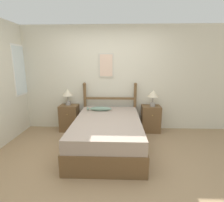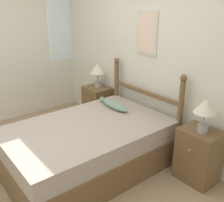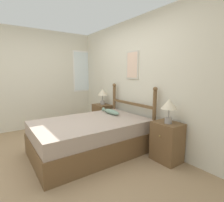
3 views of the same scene
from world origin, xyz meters
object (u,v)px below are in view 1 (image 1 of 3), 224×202
(table_lamp_left, at_px, (68,94))
(table_lamp_right, at_px, (153,95))
(fish_pillow, at_px, (100,109))
(nightstand_left, at_px, (69,118))
(nightstand_right, at_px, (151,119))
(bed, at_px, (108,133))

(table_lamp_left, xyz_separation_m, table_lamp_right, (2.07, -0.06, 0.00))
(table_lamp_left, distance_m, fish_pillow, 0.92)
(nightstand_left, bearing_deg, nightstand_right, 0.00)
(bed, relative_size, table_lamp_right, 5.11)
(nightstand_right, bearing_deg, fish_pillow, -167.45)
(bed, bearing_deg, table_lamp_right, 39.04)
(bed, distance_m, table_lamp_left, 1.51)
(nightstand_right, height_order, table_lamp_left, table_lamp_left)
(nightstand_left, bearing_deg, table_lamp_left, 122.45)
(fish_pillow, bearing_deg, nightstand_right, 12.55)
(bed, xyz_separation_m, table_lamp_left, (-1.03, 0.90, 0.64))
(nightstand_left, bearing_deg, fish_pillow, -18.89)
(bed, xyz_separation_m, table_lamp_right, (1.03, 0.84, 0.64))
(nightstand_right, bearing_deg, nightstand_left, 180.00)
(table_lamp_right, bearing_deg, fish_pillow, -168.81)
(bed, bearing_deg, nightstand_right, 40.53)
(table_lamp_left, height_order, fish_pillow, table_lamp_left)
(table_lamp_left, xyz_separation_m, fish_pillow, (0.82, -0.31, -0.29))
(table_lamp_left, bearing_deg, table_lamp_right, -1.74)
(bed, distance_m, nightstand_right, 1.33)
(bed, relative_size, nightstand_left, 3.11)
(nightstand_left, height_order, table_lamp_right, table_lamp_right)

